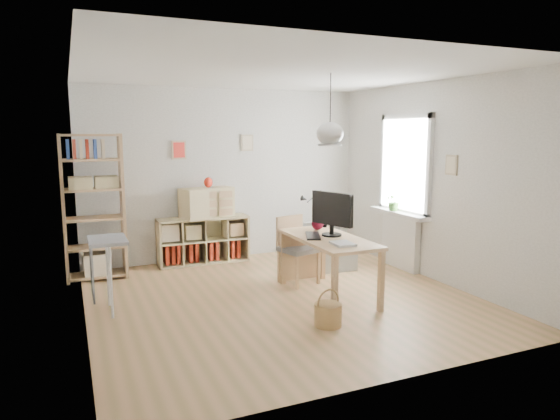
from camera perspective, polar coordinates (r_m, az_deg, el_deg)
name	(u,v)px	position (r m, az deg, el deg)	size (l,w,h in m)	color
ground	(282,298)	(6.22, 0.24, -10.06)	(4.50, 4.50, 0.00)	tan
room_shell	(330,134)	(5.99, 5.73, 8.68)	(4.50, 4.50, 4.50)	white
window_unit	(405,165)	(7.55, 14.14, 5.06)	(0.07, 1.16, 1.46)	white
radiator	(400,242)	(7.68, 13.60, -3.53)	(0.10, 0.80, 0.80)	white
windowsill	(399,213)	(7.57, 13.42, -0.38)	(0.22, 1.20, 0.06)	silver
desk	(328,245)	(6.14, 5.54, -3.97)	(0.70, 1.50, 0.75)	tan
cube_shelf	(202,244)	(7.89, -8.96, -3.81)	(1.40, 0.38, 0.72)	#CCBB86
tall_bookshelf	(93,201)	(7.26, -20.60, 0.95)	(0.80, 0.38, 2.00)	tan
side_table	(102,255)	(5.91, -19.71, -4.86)	(0.40, 0.55, 0.85)	gray
chair	(296,245)	(6.74, 1.83, -4.04)	(0.53, 0.53, 0.90)	gray
wicker_basket	(328,314)	(5.38, 5.51, -11.72)	(0.29, 0.29, 0.40)	olive
storage_chest	(330,254)	(7.52, 5.75, -4.97)	(0.67, 0.75, 0.68)	silver
monitor	(332,211)	(6.16, 5.97, -0.17)	(0.27, 0.60, 0.54)	black
keyboard	(313,236)	(6.13, 3.78, -2.96)	(0.17, 0.44, 0.02)	black
task_lamp	(313,206)	(6.56, 3.76, 0.52)	(0.44, 0.16, 0.46)	black
yarn_ball	(318,224)	(6.56, 4.32, -1.57)	(0.16, 0.16, 0.16)	#4A0916
paper_tray	(343,244)	(5.72, 7.19, -3.85)	(0.22, 0.28, 0.03)	silver
drawer_chest	(207,202)	(7.76, -8.37, 0.86)	(0.80, 0.36, 0.46)	#CCBB86
red_vase	(208,182)	(7.73, -8.20, 3.14)	(0.13, 0.13, 0.16)	#A11A0D
potted_plant	(394,201)	(7.61, 12.93, 0.99)	(0.26, 0.22, 0.29)	#386526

